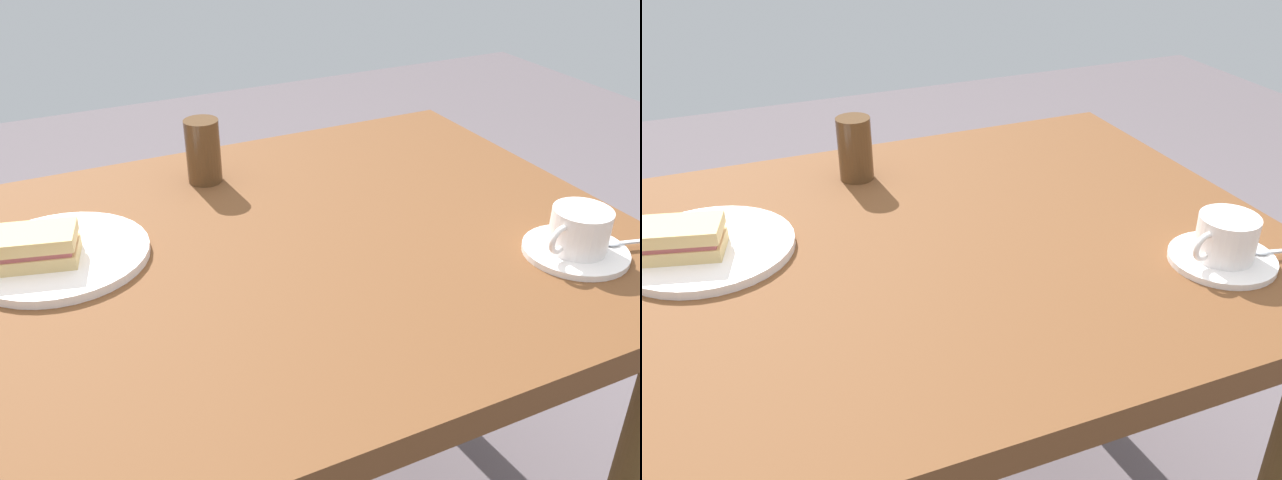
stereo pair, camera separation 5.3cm
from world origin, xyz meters
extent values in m
cube|color=brown|center=(0.00, 0.00, 0.71)|extent=(1.22, 0.88, 0.05)
cylinder|color=brown|center=(-0.53, -0.36, 0.34)|extent=(0.08, 0.08, 0.68)
cylinder|color=brown|center=(-0.53, 0.36, 0.34)|extent=(0.08, 0.08, 0.68)
cylinder|color=white|center=(0.29, -0.11, 0.74)|extent=(0.27, 0.27, 0.01)
cube|color=#E1BC75|center=(0.33, -0.09, 0.75)|extent=(0.14, 0.11, 0.02)
cube|color=#B15658|center=(0.33, -0.09, 0.77)|extent=(0.13, 0.10, 0.01)
cube|color=#DFBC76|center=(0.33, -0.09, 0.78)|extent=(0.14, 0.11, 0.02)
cylinder|color=white|center=(-0.43, 0.23, 0.73)|extent=(0.16, 0.16, 0.01)
cylinder|color=white|center=(-0.43, 0.23, 0.77)|extent=(0.09, 0.09, 0.07)
cylinder|color=#B28243|center=(-0.43, 0.23, 0.80)|extent=(0.08, 0.08, 0.01)
torus|color=white|center=(-0.38, 0.24, 0.77)|extent=(0.05, 0.02, 0.05)
cube|color=silver|center=(-0.53, 0.25, 0.74)|extent=(0.08, 0.03, 0.00)
ellipsoid|color=silver|center=(-0.49, 0.24, 0.74)|extent=(0.03, 0.02, 0.01)
cylinder|color=#53361D|center=(0.00, -0.29, 0.79)|extent=(0.06, 0.06, 0.12)
camera|label=1|loc=(0.34, 0.89, 1.29)|focal=39.41mm
camera|label=2|loc=(0.29, 0.92, 1.29)|focal=39.41mm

